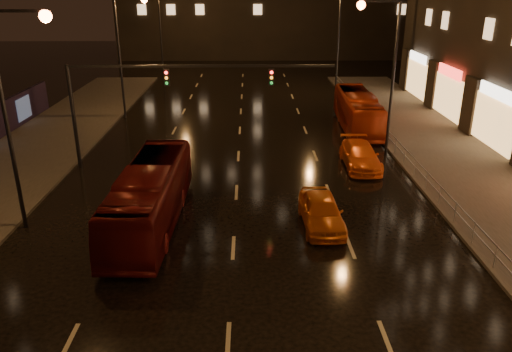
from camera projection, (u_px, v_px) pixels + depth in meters
The scene contains 8 objects.
ground at pixel (238, 167), 30.54m from camera, with size 140.00×140.00×0.00m, color black.
sidewalk_right at pixel (494, 197), 26.04m from camera, with size 7.00×70.00×0.15m, color #38332D.
traffic_signal at pixel (149, 90), 28.75m from camera, with size 15.31×0.32×6.20m.
railing_right at pixel (415, 163), 28.49m from camera, with size 0.05×56.00×1.00m.
bus_red at pixel (150, 196), 22.83m from camera, with size 2.38×10.19×2.84m, color #510C0B.
bus_curb at pixel (358, 111), 38.04m from camera, with size 2.34×10.01×2.79m, color #AB2F11.
taxi_near at pixel (321, 211), 22.87m from camera, with size 1.78×4.42×1.51m, color #D05E13.
taxi_far at pixel (360, 156), 30.27m from camera, with size 2.00×4.92×1.43m, color orange.
Camera 1 is at (0.69, -8.68, 10.56)m, focal length 35.00 mm.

